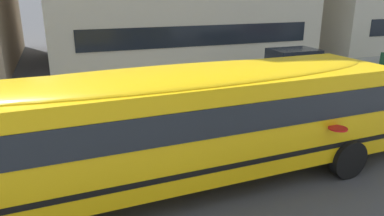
# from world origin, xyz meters

# --- Properties ---
(ground_plane) EXTENTS (400.00, 400.00, 0.00)m
(ground_plane) POSITION_xyz_m (0.00, 0.00, 0.00)
(ground_plane) COLOR #424244
(sidewalk_far) EXTENTS (120.00, 3.00, 0.01)m
(sidewalk_far) POSITION_xyz_m (0.00, 7.87, 0.01)
(sidewalk_far) COLOR gray
(sidewalk_far) RESTS_ON ground_plane
(lane_centreline) EXTENTS (110.00, 0.16, 0.01)m
(lane_centreline) POSITION_xyz_m (0.00, 0.00, 0.00)
(lane_centreline) COLOR silver
(lane_centreline) RESTS_ON ground_plane
(school_bus) EXTENTS (12.15, 2.89, 2.70)m
(school_bus) POSITION_xyz_m (-1.35, -1.91, 1.61)
(school_bus) COLOR yellow
(school_bus) RESTS_ON ground_plane
(parked_car_white_beside_sign) EXTENTS (3.92, 1.92, 1.64)m
(parked_car_white_beside_sign) POSITION_xyz_m (6.74, 5.22, 0.84)
(parked_car_white_beside_sign) COLOR silver
(parked_car_white_beside_sign) RESTS_ON ground_plane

